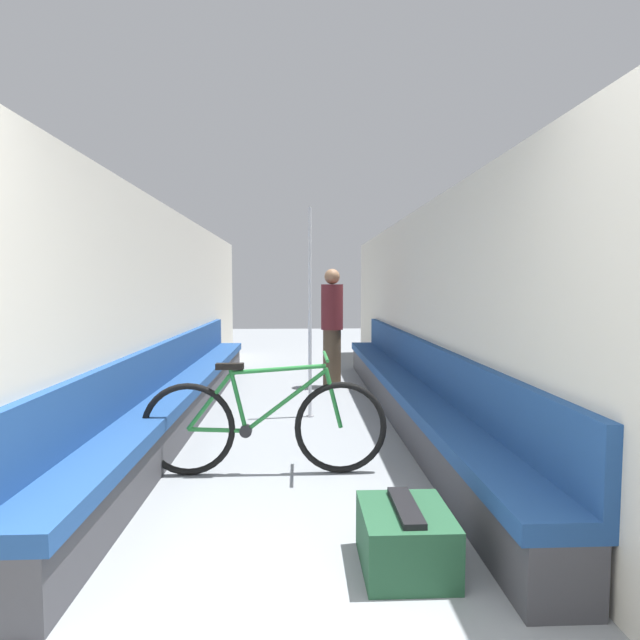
# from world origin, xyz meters

# --- Properties ---
(wall_left) EXTENTS (0.10, 10.80, 2.22)m
(wall_left) POSITION_xyz_m (-1.38, 3.80, 1.11)
(wall_left) COLOR beige
(wall_left) RESTS_ON ground
(wall_right) EXTENTS (0.10, 10.80, 2.22)m
(wall_right) POSITION_xyz_m (1.38, 3.80, 1.11)
(wall_right) COLOR beige
(wall_right) RESTS_ON ground
(bench_seat_row_left) EXTENTS (0.40, 6.45, 0.83)m
(bench_seat_row_left) POSITION_xyz_m (-1.16, 3.98, 0.29)
(bench_seat_row_left) COLOR #3D3D42
(bench_seat_row_left) RESTS_ON ground
(bench_seat_row_right) EXTENTS (0.40, 6.45, 0.83)m
(bench_seat_row_right) POSITION_xyz_m (1.16, 3.98, 0.29)
(bench_seat_row_right) COLOR #3D3D42
(bench_seat_row_right) RESTS_ON ground
(bicycle) EXTENTS (1.80, 0.46, 0.88)m
(bicycle) POSITION_xyz_m (-0.22, 2.46, 0.37)
(bicycle) COLOR black
(bicycle) RESTS_ON ground
(grab_pole_near) EXTENTS (0.08, 0.08, 2.20)m
(grab_pole_near) POSITION_xyz_m (0.15, 4.07, 1.07)
(grab_pole_near) COLOR gray
(grab_pole_near) RESTS_ON ground
(passenger_standing) EXTENTS (0.30, 0.30, 1.62)m
(passenger_standing) POSITION_xyz_m (0.49, 5.62, 0.83)
(passenger_standing) COLOR #473828
(passenger_standing) RESTS_ON ground
(luggage_bag) EXTENTS (0.43, 0.49, 0.32)m
(luggage_bag) POSITION_xyz_m (0.56, 1.20, 0.15)
(luggage_bag) COLOR #1E472D
(luggage_bag) RESTS_ON ground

